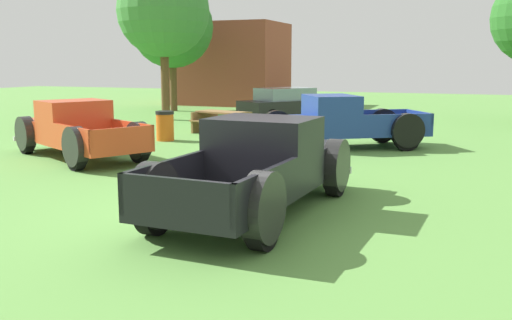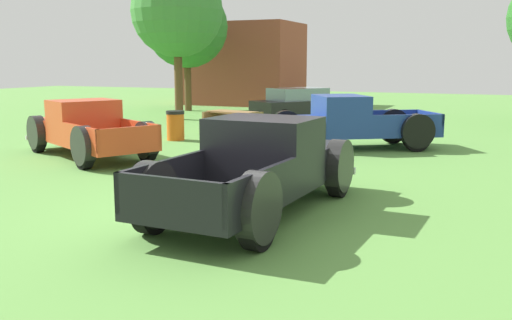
# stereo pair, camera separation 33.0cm
# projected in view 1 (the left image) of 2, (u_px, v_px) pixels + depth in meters

# --- Properties ---
(ground_plane) EXTENTS (80.00, 80.00, 0.00)m
(ground_plane) POSITION_uv_depth(u_px,v_px,m) (216.00, 212.00, 9.58)
(ground_plane) COLOR #5B9342
(pickup_truck_foreground) EXTENTS (2.22, 5.22, 1.57)m
(pickup_truck_foreground) POSITION_uv_depth(u_px,v_px,m) (265.00, 165.00, 9.73)
(pickup_truck_foreground) COLOR black
(pickup_truck_foreground) RESTS_ON ground_plane
(pickup_truck_behind_left) EXTENTS (5.24, 4.24, 1.55)m
(pickup_truck_behind_left) POSITION_uv_depth(u_px,v_px,m) (329.00, 123.00, 16.55)
(pickup_truck_behind_left) COLOR navy
(pickup_truck_behind_left) RESTS_ON ground_plane
(pickup_truck_behind_right) EXTENTS (5.15, 3.81, 1.50)m
(pickup_truck_behind_right) POSITION_uv_depth(u_px,v_px,m) (74.00, 130.00, 15.16)
(pickup_truck_behind_right) COLOR #D14723
(pickup_truck_behind_right) RESTS_ON ground_plane
(sedan_distant_a) EXTENTS (3.78, 4.45, 1.40)m
(sedan_distant_a) POSITION_uv_depth(u_px,v_px,m) (287.00, 103.00, 24.66)
(sedan_distant_a) COLOR black
(sedan_distant_a) RESTS_ON ground_plane
(picnic_table) EXTENTS (2.12, 1.89, 0.78)m
(picnic_table) POSITION_uv_depth(u_px,v_px,m) (222.00, 119.00, 20.21)
(picnic_table) COLOR olive
(picnic_table) RESTS_ON ground_plane
(trash_can) EXTENTS (0.59, 0.59, 0.95)m
(trash_can) POSITION_uv_depth(u_px,v_px,m) (165.00, 126.00, 18.29)
(trash_can) COLOR orange
(trash_can) RESTS_ON ground_plane
(oak_tree_east) EXTENTS (3.95, 3.95, 6.64)m
(oak_tree_east) POSITION_uv_depth(u_px,v_px,m) (163.00, 11.00, 24.26)
(oak_tree_east) COLOR brown
(oak_tree_east) RESTS_ON ground_plane
(oak_tree_west) EXTENTS (4.19, 4.19, 6.38)m
(oak_tree_west) POSITION_uv_depth(u_px,v_px,m) (172.00, 27.00, 28.92)
(oak_tree_west) COLOR brown
(oak_tree_west) RESTS_ON ground_plane
(brick_pavilion) EXTENTS (6.41, 4.61, 4.77)m
(brick_pavilion) POSITION_uv_depth(u_px,v_px,m) (229.00, 64.00, 34.14)
(brick_pavilion) COLOR brown
(brick_pavilion) RESTS_ON ground_plane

